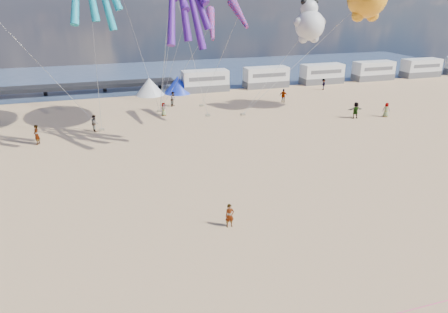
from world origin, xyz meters
TOP-DOWN VIEW (x-y plane):
  - ground at (0.00, 0.00)m, footprint 120.00×120.00m
  - water at (0.00, 55.00)m, footprint 120.00×120.00m
  - motorhome_0 at (6.00, 40.00)m, footprint 6.60×2.50m
  - motorhome_1 at (15.50, 40.00)m, footprint 6.60×2.50m
  - motorhome_2 at (25.00, 40.00)m, footprint 6.60×2.50m
  - motorhome_3 at (34.50, 40.00)m, footprint 6.60×2.50m
  - motorhome_4 at (44.00, 40.00)m, footprint 6.60×2.50m
  - tent_white at (-2.00, 40.00)m, footprint 4.00×4.00m
  - tent_blue at (2.00, 40.00)m, footprint 4.00×4.00m
  - standing_person at (-1.85, 3.93)m, footprint 0.56×0.37m
  - beachgoer_0 at (22.47, 21.06)m, footprint 0.71×0.66m
  - beachgoer_1 at (0.03, 32.86)m, footprint 1.02×1.07m
  - beachgoer_2 at (22.87, 35.76)m, footprint 0.77×0.91m
  - beachgoer_3 at (14.02, 30.54)m, footprint 1.33×1.18m
  - beachgoer_4 at (18.75, 21.60)m, footprint 1.11×0.51m
  - beachgoer_5 at (-14.63, 22.92)m, footprint 1.00×1.81m
  - beachgoer_6 at (-1.80, 29.04)m, footprint 0.62×0.48m
  - beachgoer_7 at (-9.44, 25.32)m, footprint 0.76×0.96m
  - sandbag_a at (-8.83, 25.24)m, footprint 0.50×0.35m
  - sandbag_b at (3.01, 27.29)m, footprint 0.50×0.35m
  - sandbag_c at (7.01, 26.42)m, footprint 0.50×0.35m
  - sandbag_d at (3.41, 31.86)m, footprint 0.50×0.35m
  - sandbag_e at (-2.04, 30.75)m, footprint 0.50×0.35m
  - kite_panda at (14.34, 25.59)m, footprint 5.03×4.91m
  - windsock_mid at (5.56, 24.10)m, footprint 1.02×5.19m
  - windsock_right at (2.68, 24.09)m, footprint 2.01×5.28m

SIDE VIEW (x-z plane):
  - ground at x=0.00m, z-range 0.00..0.00m
  - water at x=0.00m, z-range 0.02..0.02m
  - sandbag_a at x=-8.83m, z-range 0.00..0.22m
  - sandbag_b at x=3.01m, z-range 0.00..0.22m
  - sandbag_c at x=7.01m, z-range 0.00..0.22m
  - sandbag_d at x=3.41m, z-range 0.00..0.22m
  - sandbag_e at x=-2.04m, z-range 0.00..0.22m
  - standing_person at x=-1.85m, z-range 0.00..1.50m
  - beachgoer_6 at x=-1.80m, z-range 0.00..1.51m
  - beachgoer_2 at x=22.87m, z-range 0.00..1.63m
  - beachgoer_0 at x=22.47m, z-range 0.00..1.63m
  - beachgoer_7 at x=-9.44m, z-range 0.00..1.73m
  - beachgoer_3 at x=14.02m, z-range 0.00..1.78m
  - beachgoer_1 at x=0.03m, z-range 0.00..1.84m
  - beachgoer_5 at x=-14.63m, z-range 0.00..1.86m
  - beachgoer_4 at x=18.75m, z-range 0.00..1.86m
  - tent_white at x=-2.00m, z-range 0.00..2.40m
  - tent_blue at x=2.00m, z-range 0.00..2.40m
  - motorhome_0 at x=6.00m, z-range 0.00..3.00m
  - motorhome_1 at x=15.50m, z-range 0.00..3.00m
  - motorhome_2 at x=25.00m, z-range 0.00..3.00m
  - motorhome_3 at x=34.50m, z-range 0.00..3.00m
  - motorhome_4 at x=44.00m, z-range 0.00..3.00m
  - kite_panda at x=14.34m, z-range 7.12..12.64m
  - windsock_right at x=2.68m, z-range 7.74..12.95m
  - windsock_mid at x=5.56m, z-range 8.63..13.82m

